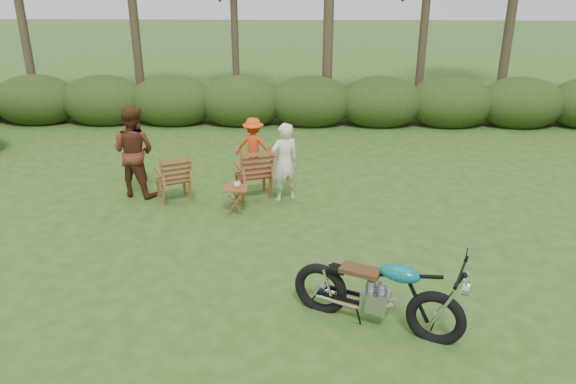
{
  "coord_description": "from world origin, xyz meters",
  "views": [
    {
      "loc": [
        -0.25,
        -6.94,
        4.41
      ],
      "look_at": [
        -0.46,
        1.56,
        0.9
      ],
      "focal_mm": 35.0,
      "sensor_mm": 36.0,
      "label": 1
    }
  ],
  "objects_px": {
    "motorcycle": "(374,323)",
    "adult_a": "(285,200)",
    "lawn_chair_left": "(175,199)",
    "cup": "(237,185)",
    "lawn_chair_right": "(254,195)",
    "side_table": "(236,200)",
    "adult_b": "(138,194)",
    "child": "(254,173)"
  },
  "relations": [
    {
      "from": "lawn_chair_right",
      "to": "cup",
      "type": "distance_m",
      "value": 0.98
    },
    {
      "from": "motorcycle",
      "to": "lawn_chair_left",
      "type": "relative_size",
      "value": 2.21
    },
    {
      "from": "lawn_chair_right",
      "to": "motorcycle",
      "type": "bearing_deg",
      "value": 95.12
    },
    {
      "from": "lawn_chair_right",
      "to": "cup",
      "type": "xyz_separation_m",
      "value": [
        -0.23,
        -0.78,
        0.54
      ]
    },
    {
      "from": "side_table",
      "to": "cup",
      "type": "relative_size",
      "value": 3.79
    },
    {
      "from": "motorcycle",
      "to": "cup",
      "type": "height_order",
      "value": "motorcycle"
    },
    {
      "from": "cup",
      "to": "adult_a",
      "type": "xyz_separation_m",
      "value": [
        0.87,
        0.56,
        -0.54
      ]
    },
    {
      "from": "lawn_chair_left",
      "to": "side_table",
      "type": "distance_m",
      "value": 1.45
    },
    {
      "from": "side_table",
      "to": "adult_b",
      "type": "distance_m",
      "value": 2.26
    },
    {
      "from": "adult_a",
      "to": "lawn_chair_left",
      "type": "bearing_deg",
      "value": -25.61
    },
    {
      "from": "cup",
      "to": "child",
      "type": "relative_size",
      "value": 0.1
    },
    {
      "from": "adult_b",
      "to": "side_table",
      "type": "bearing_deg",
      "value": 176.11
    },
    {
      "from": "lawn_chair_right",
      "to": "child",
      "type": "distance_m",
      "value": 1.28
    },
    {
      "from": "motorcycle",
      "to": "side_table",
      "type": "relative_size",
      "value": 4.42
    },
    {
      "from": "lawn_chair_right",
      "to": "cup",
      "type": "relative_size",
      "value": 8.22
    },
    {
      "from": "motorcycle",
      "to": "cup",
      "type": "xyz_separation_m",
      "value": [
        -2.18,
        3.51,
        0.54
      ]
    },
    {
      "from": "lawn_chair_right",
      "to": "child",
      "type": "relative_size",
      "value": 0.83
    },
    {
      "from": "lawn_chair_right",
      "to": "adult_b",
      "type": "distance_m",
      "value": 2.36
    },
    {
      "from": "adult_b",
      "to": "child",
      "type": "relative_size",
      "value": 1.44
    },
    {
      "from": "cup",
      "to": "adult_a",
      "type": "relative_size",
      "value": 0.08
    },
    {
      "from": "motorcycle",
      "to": "cup",
      "type": "bearing_deg",
      "value": 146.26
    },
    {
      "from": "motorcycle",
      "to": "cup",
      "type": "relative_size",
      "value": 16.76
    },
    {
      "from": "adult_a",
      "to": "adult_b",
      "type": "bearing_deg",
      "value": -29.81
    },
    {
      "from": "motorcycle",
      "to": "adult_a",
      "type": "height_order",
      "value": "adult_a"
    },
    {
      "from": "cup",
      "to": "adult_b",
      "type": "relative_size",
      "value": 0.07
    },
    {
      "from": "cup",
      "to": "lawn_chair_right",
      "type": "bearing_deg",
      "value": 73.41
    },
    {
      "from": "lawn_chair_left",
      "to": "adult_a",
      "type": "bearing_deg",
      "value": 154.1
    },
    {
      "from": "lawn_chair_left",
      "to": "child",
      "type": "bearing_deg",
      "value": -160.29
    },
    {
      "from": "adult_b",
      "to": "adult_a",
      "type": "bearing_deg",
      "value": -167.16
    },
    {
      "from": "motorcycle",
      "to": "child",
      "type": "bearing_deg",
      "value": 134.51
    },
    {
      "from": "side_table",
      "to": "adult_a",
      "type": "relative_size",
      "value": 0.31
    },
    {
      "from": "side_table",
      "to": "adult_a",
      "type": "height_order",
      "value": "adult_a"
    },
    {
      "from": "lawn_chair_left",
      "to": "cup",
      "type": "height_order",
      "value": "cup"
    },
    {
      "from": "lawn_chair_left",
      "to": "child",
      "type": "distance_m",
      "value": 2.11
    },
    {
      "from": "side_table",
      "to": "lawn_chair_left",
      "type": "bearing_deg",
      "value": 155.97
    },
    {
      "from": "lawn_chair_right",
      "to": "adult_a",
      "type": "height_order",
      "value": "adult_a"
    },
    {
      "from": "side_table",
      "to": "cup",
      "type": "distance_m",
      "value": 0.3
    },
    {
      "from": "adult_b",
      "to": "lawn_chair_right",
      "type": "bearing_deg",
      "value": -162.76
    },
    {
      "from": "cup",
      "to": "adult_b",
      "type": "xyz_separation_m",
      "value": [
        -2.12,
        0.78,
        -0.54
      ]
    },
    {
      "from": "adult_a",
      "to": "adult_b",
      "type": "xyz_separation_m",
      "value": [
        -3.0,
        0.22,
        0.0
      ]
    },
    {
      "from": "cup",
      "to": "child",
      "type": "height_order",
      "value": "child"
    },
    {
      "from": "cup",
      "to": "motorcycle",
      "type": "bearing_deg",
      "value": -58.2
    }
  ]
}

